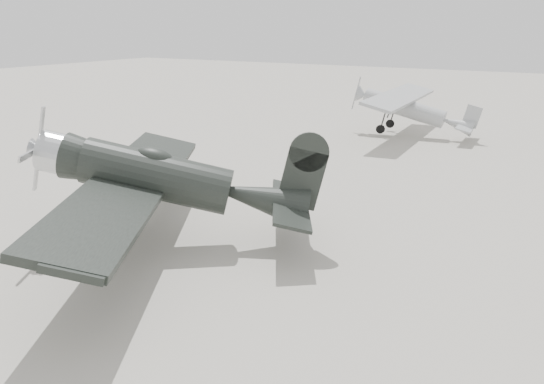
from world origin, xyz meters
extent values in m
plane|color=gray|center=(0.00, 0.00, 0.00)|extent=(160.00, 160.00, 0.00)
cylinder|color=black|center=(-4.08, -0.81, 2.41)|extent=(5.08, 3.84, 1.58)
cone|color=black|center=(-0.86, 1.04, 2.47)|extent=(3.27, 2.73, 1.46)
cylinder|color=#BBBEC0|center=(-7.06, -2.52, 2.41)|extent=(1.57, 1.72, 1.40)
cone|color=#BBBEC0|center=(-7.65, -2.85, 2.41)|extent=(0.66, 0.74, 0.63)
cube|color=#BBBEC0|center=(-7.58, -2.82, 2.41)|extent=(0.16, 0.21, 2.93)
ellipsoid|color=black|center=(-4.28, -0.92, 3.11)|extent=(1.46, 1.28, 0.52)
cube|color=black|center=(-4.77, -1.20, 2.02)|extent=(8.78, 12.90, 0.25)
cube|color=black|center=(-0.08, 1.49, 2.53)|extent=(3.43, 4.72, 0.11)
cube|color=black|center=(0.07, 1.58, 3.48)|extent=(1.23, 0.77, 2.03)
cylinder|color=black|center=(-4.40, -2.74, 0.47)|extent=(0.75, 0.54, 0.77)
cylinder|color=black|center=(-5.91, -0.11, 0.47)|extent=(0.75, 0.54, 0.77)
cylinder|color=#333333|center=(-4.40, -2.74, 1.23)|extent=(0.17, 0.17, 1.58)
cylinder|color=#333333|center=(-5.91, -0.11, 1.23)|extent=(0.17, 0.17, 1.58)
cylinder|color=black|center=(0.17, 1.63, 1.98)|extent=(0.26, 0.20, 0.25)
cylinder|color=#9B9EA0|center=(-2.45, 22.11, 1.93)|extent=(5.63, 1.41, 1.18)
cone|color=#9B9EA0|center=(1.31, 22.26, 1.93)|extent=(1.98, 1.15, 1.07)
cone|color=#9B9EA0|center=(-5.56, 21.98, 1.93)|extent=(0.69, 1.14, 1.12)
cube|color=#9B9EA0|center=(-5.99, 21.96, 1.93)|extent=(0.06, 0.15, 2.36)
cube|color=#9B9EA0|center=(-2.88, 22.09, 2.60)|extent=(2.53, 11.89, 0.19)
cube|color=#9B9EA0|center=(1.84, 22.29, 1.98)|extent=(1.12, 3.69, 0.09)
cube|color=#9B9EA0|center=(1.95, 22.29, 2.68)|extent=(0.97, 0.13, 1.40)
cylinder|color=black|center=(-3.26, 20.89, 0.30)|extent=(0.61, 0.18, 0.60)
cylinder|color=black|center=(-3.36, 23.25, 0.30)|extent=(0.61, 0.18, 0.60)
cylinder|color=#333333|center=(-3.26, 20.89, 0.91)|extent=(0.10, 0.10, 1.29)
cylinder|color=#333333|center=(-3.36, 23.25, 0.91)|extent=(0.10, 0.10, 1.29)
cylinder|color=black|center=(2.06, 22.30, 1.61)|extent=(0.20, 0.08, 0.19)
camera|label=1|loc=(7.97, -13.80, 7.41)|focal=35.00mm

